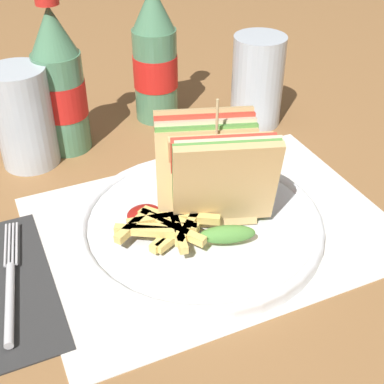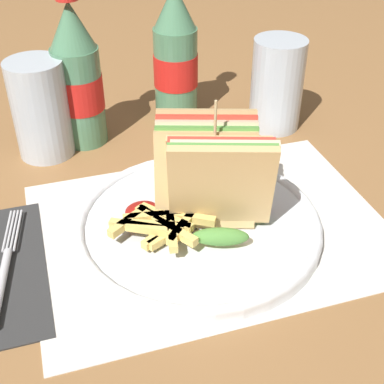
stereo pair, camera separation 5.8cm
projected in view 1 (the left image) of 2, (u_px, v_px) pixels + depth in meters
name	position (u px, v px, depth m)	size (l,w,h in m)	color
ground_plane	(219.00, 225.00, 0.63)	(4.00, 4.00, 0.00)	olive
placemat	(214.00, 229.00, 0.62)	(0.41, 0.30, 0.00)	silver
plate_main	(199.00, 222.00, 0.62)	(0.28, 0.28, 0.02)	white
club_sandwich	(215.00, 175.00, 0.59)	(0.14, 0.13, 0.15)	tan
fries_pile	(168.00, 226.00, 0.58)	(0.12, 0.09, 0.02)	#E5C166
ketchup_blob	(144.00, 214.00, 0.60)	(0.04, 0.03, 0.01)	maroon
fork	(10.00, 289.00, 0.54)	(0.04, 0.18, 0.01)	silver
coke_bottle_near	(60.00, 84.00, 0.72)	(0.07, 0.07, 0.23)	#4C7F5B
coke_bottle_far	(155.00, 58.00, 0.80)	(0.07, 0.07, 0.23)	#4C7F5B
glass_near	(257.00, 87.00, 0.81)	(0.08, 0.08, 0.14)	silver
glass_far	(24.00, 118.00, 0.71)	(0.08, 0.08, 0.14)	silver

